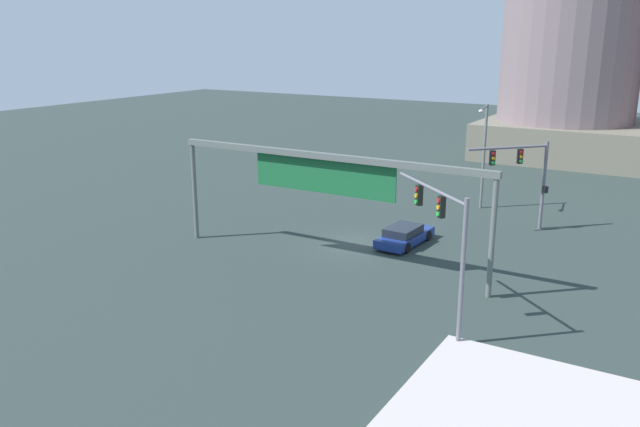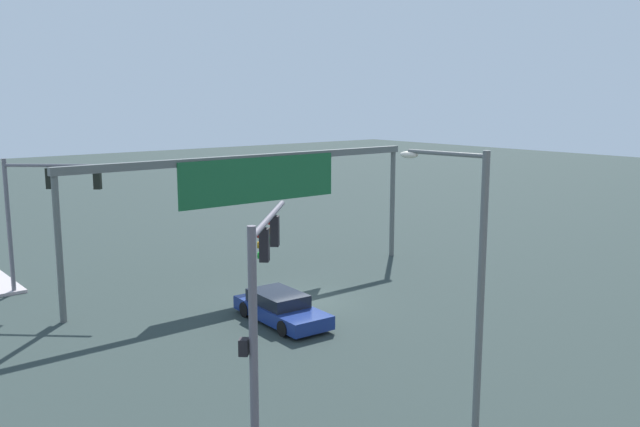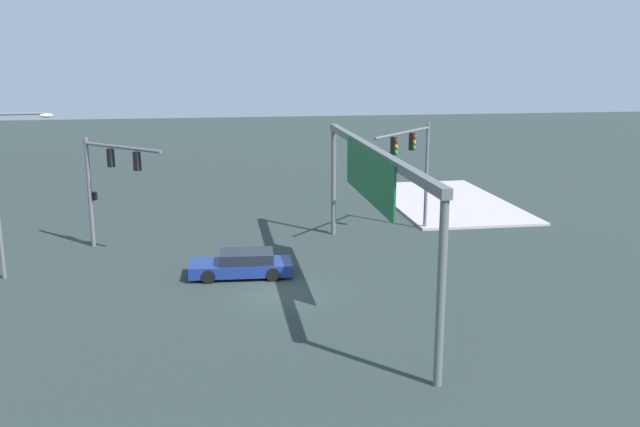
{
  "view_description": "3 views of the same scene",
  "coord_description": "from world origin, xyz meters",
  "views": [
    {
      "loc": [
        17.68,
        -34.22,
        12.7
      ],
      "look_at": [
        -2.72,
        0.01,
        1.61
      ],
      "focal_mm": 36.31,
      "sensor_mm": 36.0,
      "label": 1
    },
    {
      "loc": [
        18.21,
        23.38,
        9.15
      ],
      "look_at": [
        -1.73,
        -1.15,
        3.72
      ],
      "focal_mm": 38.05,
      "sensor_mm": 36.0,
      "label": 2
    },
    {
      "loc": [
        -28.84,
        2.74,
        10.32
      ],
      "look_at": [
        -0.26,
        -1.76,
        3.58
      ],
      "focal_mm": 38.72,
      "sensor_mm": 36.0,
      "label": 3
    }
  ],
  "objects": [
    {
      "name": "ground_plane",
      "position": [
        0.0,
        0.0,
        0.0
      ],
      "size": [
        172.09,
        172.09,
        0.0
      ],
      "primitive_type": "plane",
      "color": "#293634"
    },
    {
      "name": "traffic_signal_near_corner",
      "position": [
        8.61,
        -8.56,
        4.61
      ],
      "size": [
        4.91,
        4.47,
        6.39
      ],
      "rotation": [
        0.0,
        0.0,
        2.41
      ],
      "color": "slate",
      "rests_on": "ground"
    },
    {
      "name": "traffic_signal_opposite_side",
      "position": [
        8.03,
        8.28,
        4.15
      ],
      "size": [
        4.38,
        4.3,
        5.97
      ],
      "rotation": [
        0.0,
        0.0,
        -2.33
      ],
      "color": "slate",
      "rests_on": "ground"
    },
    {
      "name": "streetlamp_curved_arm",
      "position": [
        3.97,
        12.25,
        4.59
      ],
      "size": [
        0.58,
        2.86,
        7.8
      ],
      "rotation": [
        0.0,
        0.0,
        -1.45
      ],
      "color": "slate",
      "rests_on": "ground"
    },
    {
      "name": "overhead_sign_gantry",
      "position": [
        -0.07,
        -4.02,
        5.28
      ],
      "size": [
        19.45,
        0.43,
        6.41
      ],
      "color": "#59605F",
      "rests_on": "ground"
    },
    {
      "name": "sedan_car_approaching",
      "position": [
        2.52,
        1.51,
        0.58
      ],
      "size": [
        2.18,
        4.88,
        1.21
      ],
      "rotation": [
        0.0,
        0.0,
        1.52
      ],
      "color": "navy",
      "rests_on": "ground"
    }
  ]
}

